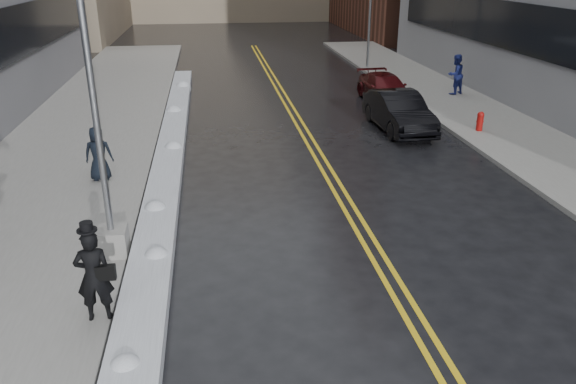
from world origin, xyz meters
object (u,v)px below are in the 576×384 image
object	(u,v)px
pedestrian_fedora	(94,276)
car_black	(399,111)
fire_hydrant	(480,120)
traffic_signal	(370,10)
car_maroon	(385,88)
pedestrian_east	(455,74)
lamppost	(100,150)
pedestrian_c	(98,153)

from	to	relation	value
pedestrian_fedora	car_black	xyz separation A→B (m)	(9.33, 11.42, -0.28)
car_black	fire_hydrant	bearing A→B (deg)	-21.28
traffic_signal	car_maroon	distance (m)	8.91
pedestrian_east	car_black	bearing A→B (deg)	23.77
pedestrian_east	car_maroon	distance (m)	3.63
lamppost	pedestrian_east	bearing A→B (deg)	45.42
pedestrian_c	pedestrian_east	size ratio (longest dim) A/B	0.86
lamppost	car_black	size ratio (longest dim) A/B	1.70
traffic_signal	pedestrian_east	xyz separation A→B (m)	(2.10, -7.90, -2.32)
fire_hydrant	pedestrian_c	distance (m)	13.72
traffic_signal	car_black	world-z (taller)	traffic_signal
fire_hydrant	pedestrian_fedora	distance (m)	16.06
pedestrian_c	car_maroon	xyz separation A→B (m)	(11.34, 8.98, -0.33)
pedestrian_c	pedestrian_east	world-z (taller)	pedestrian_east
traffic_signal	pedestrian_east	distance (m)	8.49
traffic_signal	pedestrian_c	bearing A→B (deg)	-126.50
pedestrian_east	pedestrian_fedora	bearing A→B (deg)	25.04
lamppost	pedestrian_c	distance (m)	5.05
pedestrian_c	lamppost	bearing A→B (deg)	101.46
car_black	car_maroon	xyz separation A→B (m)	(0.90, 4.68, -0.12)
traffic_signal	pedestrian_east	size ratio (longest dim) A/B	3.20
lamppost	pedestrian_c	size ratio (longest dim) A/B	4.75
pedestrian_fedora	pedestrian_c	size ratio (longest dim) A/B	1.09
fire_hydrant	traffic_signal	distance (m)	14.30
pedestrian_fedora	car_maroon	distance (m)	19.08
fire_hydrant	car_maroon	xyz separation A→B (m)	(-1.97, 5.67, 0.07)
pedestrian_fedora	car_black	bearing A→B (deg)	-133.15
pedestrian_c	car_black	bearing A→B (deg)	-158.32
pedestrian_fedora	pedestrian_east	xyz separation A→B (m)	(13.80, 16.54, 0.06)
lamppost	pedestrian_fedora	xyz separation A→B (m)	(0.10, -2.44, -1.51)
lamppost	pedestrian_fedora	size ratio (longest dim) A/B	4.37
pedestrian_east	car_maroon	xyz separation A→B (m)	(-3.57, -0.44, -0.47)
pedestrian_c	car_maroon	world-z (taller)	pedestrian_c
fire_hydrant	pedestrian_c	xyz separation A→B (m)	(-13.31, -3.31, 0.40)
fire_hydrant	car_maroon	bearing A→B (deg)	109.16
pedestrian_c	car_maroon	size ratio (longest dim) A/B	0.38
traffic_signal	pedestrian_c	distance (m)	21.67
pedestrian_fedora	car_black	size ratio (longest dim) A/B	0.39
pedestrian_c	car_black	xyz separation A→B (m)	(10.44, 4.29, -0.21)
traffic_signal	pedestrian_east	bearing A→B (deg)	-75.10
lamppost	pedestrian_c	world-z (taller)	lamppost
fire_hydrant	pedestrian_fedora	size ratio (longest dim) A/B	0.42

